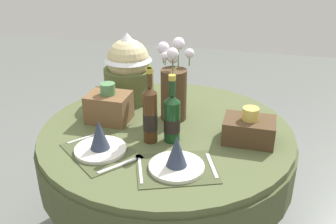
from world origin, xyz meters
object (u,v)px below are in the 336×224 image
(gift_tub_back_left, at_px, (128,65))
(woven_basket_side_left, at_px, (109,106))
(wine_bottle_left, at_px, (172,118))
(place_setting_left, at_px, (100,143))
(woven_basket_side_right, at_px, (249,129))
(place_setting_right, at_px, (177,160))
(flower_vase, at_px, (174,87))
(dining_table, at_px, (166,152))
(wine_bottle_centre, at_px, (150,115))

(gift_tub_back_left, distance_m, woven_basket_side_left, 0.33)
(wine_bottle_left, bearing_deg, place_setting_left, -147.60)
(gift_tub_back_left, height_order, woven_basket_side_right, gift_tub_back_left)
(place_setting_right, distance_m, flower_vase, 0.52)
(place_setting_right, xyz_separation_m, woven_basket_side_left, (-0.46, 0.36, 0.04))
(dining_table, height_order, woven_basket_side_left, woven_basket_side_left)
(place_setting_left, distance_m, gift_tub_back_left, 0.64)
(place_setting_left, bearing_deg, wine_bottle_left, 32.40)
(place_setting_left, distance_m, woven_basket_side_right, 0.71)
(wine_bottle_left, distance_m, gift_tub_back_left, 0.58)
(flower_vase, relative_size, wine_bottle_left, 1.30)
(wine_bottle_left, relative_size, wine_bottle_centre, 0.91)
(place_setting_left, xyz_separation_m, woven_basket_side_right, (0.65, 0.28, 0.02))
(wine_bottle_left, bearing_deg, woven_basket_side_left, 161.18)
(wine_bottle_left, height_order, woven_basket_side_right, wine_bottle_left)
(dining_table, height_order, place_setting_left, place_setting_left)
(place_setting_right, bearing_deg, gift_tub_back_left, 124.34)
(place_setting_right, relative_size, wine_bottle_centre, 1.11)
(flower_vase, xyz_separation_m, gift_tub_back_left, (-0.32, 0.18, 0.03))
(woven_basket_side_left, bearing_deg, woven_basket_side_right, -2.79)
(wine_bottle_centre, bearing_deg, woven_basket_side_left, 150.21)
(woven_basket_side_left, bearing_deg, wine_bottle_centre, -29.79)
(place_setting_left, bearing_deg, wine_bottle_centre, 38.40)
(place_setting_right, distance_m, gift_tub_back_left, 0.82)
(gift_tub_back_left, height_order, woven_basket_side_left, gift_tub_back_left)
(wine_bottle_left, bearing_deg, gift_tub_back_left, 130.94)
(place_setting_right, xyz_separation_m, wine_bottle_left, (-0.08, 0.23, 0.08))
(gift_tub_back_left, relative_size, woven_basket_side_left, 1.84)
(woven_basket_side_right, bearing_deg, dining_table, 177.50)
(place_setting_left, bearing_deg, woven_basket_side_right, 23.17)
(wine_bottle_left, xyz_separation_m, gift_tub_back_left, (-0.37, 0.43, 0.09))
(flower_vase, bearing_deg, woven_basket_side_left, -159.75)
(woven_basket_side_left, distance_m, woven_basket_side_right, 0.74)
(place_setting_right, distance_m, wine_bottle_centre, 0.29)
(place_setting_left, relative_size, place_setting_right, 1.04)
(wine_bottle_centre, distance_m, woven_basket_side_right, 0.48)
(place_setting_left, bearing_deg, woven_basket_side_left, 105.08)
(flower_vase, bearing_deg, wine_bottle_left, -77.52)
(wine_bottle_centre, distance_m, gift_tub_back_left, 0.54)
(dining_table, bearing_deg, place_setting_right, -68.25)
(flower_vase, xyz_separation_m, woven_basket_side_left, (-0.32, -0.12, -0.10))
(place_setting_right, xyz_separation_m, woven_basket_side_right, (0.28, 0.33, 0.02))
(place_setting_left, height_order, wine_bottle_centre, wine_bottle_centre)
(place_setting_left, relative_size, wine_bottle_centre, 1.15)
(place_setting_left, height_order, flower_vase, flower_vase)
(place_setting_left, relative_size, woven_basket_side_right, 1.76)
(flower_vase, bearing_deg, woven_basket_side_right, -20.55)
(dining_table, bearing_deg, wine_bottle_left, -62.71)
(gift_tub_back_left, bearing_deg, place_setting_left, -82.55)
(gift_tub_back_left, xyz_separation_m, woven_basket_side_right, (0.73, -0.34, -0.15))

